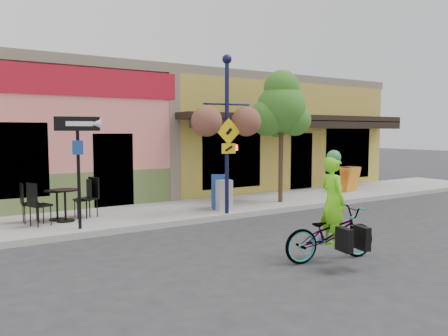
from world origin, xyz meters
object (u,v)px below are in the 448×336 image
at_px(one_way_sign, 79,173).
at_px(bicycle, 330,234).
at_px(newspaper_box_blue, 220,192).
at_px(cyclist_rider, 333,215).
at_px(street_tree, 281,136).
at_px(lamp_post, 227,135).
at_px(newspaper_box_grey, 224,195).
at_px(building, 152,134).

bearing_deg(one_way_sign, bicycle, -36.59).
xyz_separation_m(one_way_sign, newspaper_box_blue, (4.06, 0.49, -0.78)).
distance_m(cyclist_rider, newspaper_box_blue, 4.98).
bearing_deg(one_way_sign, street_tree, 20.62).
xyz_separation_m(cyclist_rider, one_way_sign, (-3.42, 4.44, 0.59)).
distance_m(lamp_post, one_way_sign, 3.94).
height_order(bicycle, newspaper_box_blue, newspaper_box_blue).
bearing_deg(newspaper_box_grey, cyclist_rider, -89.28).
xyz_separation_m(cyclist_rider, street_tree, (2.89, 4.92, 1.39)).
relative_size(building, newspaper_box_grey, 21.20).
xyz_separation_m(bicycle, newspaper_box_blue, (0.70, 4.93, 0.14)).
bearing_deg(street_tree, bicycle, -120.82).
xyz_separation_m(newspaper_box_blue, street_tree, (2.24, -0.01, 1.59)).
height_order(bicycle, street_tree, street_tree).
bearing_deg(bicycle, lamp_post, 4.59).
xyz_separation_m(lamp_post, street_tree, (2.46, 0.70, -0.05)).
xyz_separation_m(bicycle, cyclist_rider, (0.05, 0.00, 0.34)).
xyz_separation_m(cyclist_rider, lamp_post, (0.43, 4.22, 1.44)).
bearing_deg(lamp_post, building, 90.19).
distance_m(building, newspaper_box_grey, 6.65).
bearing_deg(cyclist_rider, newspaper_box_blue, 3.55).
height_order(cyclist_rider, street_tree, street_tree).
relative_size(bicycle, one_way_sign, 0.74).
height_order(one_way_sign, newspaper_box_blue, one_way_sign).
bearing_deg(newspaper_box_grey, bicycle, -89.88).
height_order(building, bicycle, building).
xyz_separation_m(one_way_sign, street_tree, (6.30, 0.48, 0.80)).
height_order(bicycle, lamp_post, lamp_post).
distance_m(bicycle, newspaper_box_blue, 4.98).
distance_m(bicycle, one_way_sign, 5.65).
bearing_deg(newspaper_box_blue, newspaper_box_grey, -75.27).
relative_size(newspaper_box_grey, street_tree, 0.21).
relative_size(newspaper_box_blue, street_tree, 0.23).
bearing_deg(street_tree, lamp_post, -164.04).
bearing_deg(newspaper_box_blue, building, 107.28).
height_order(bicycle, one_way_sign, one_way_sign).
relative_size(building, newspaper_box_blue, 18.74).
height_order(building, cyclist_rider, building).
bearing_deg(lamp_post, newspaper_box_blue, 79.60).
bearing_deg(newspaper_box_blue, street_tree, 22.47).
xyz_separation_m(building, bicycle, (-1.28, -11.07, -1.76)).
relative_size(newspaper_box_blue, newspaper_box_grey, 1.13).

